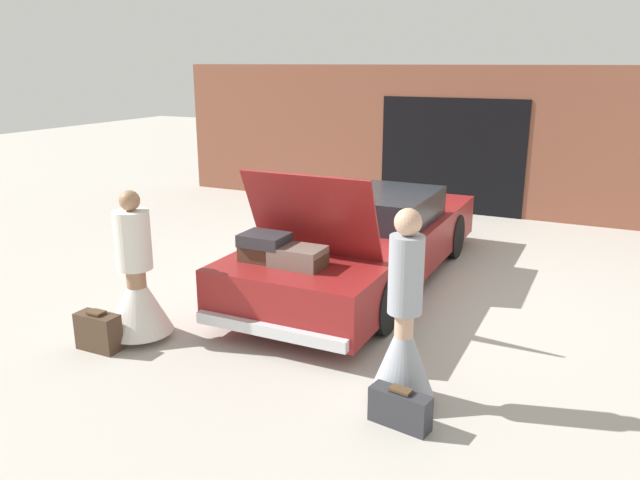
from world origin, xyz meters
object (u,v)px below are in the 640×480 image
person_left (137,288)px  suitcase_beside_left_person (98,332)px  person_right (404,336)px  car (364,241)px  suitcase_beside_right_person (400,408)px

person_left → suitcase_beside_left_person: 0.58m
person_right → suitcase_beside_left_person: size_ratio=3.75×
car → person_right: (1.47, -2.79, 0.07)m
car → person_right: car is taller
suitcase_beside_left_person → suitcase_beside_right_person: 3.24m
suitcase_beside_left_person → suitcase_beside_right_person: (3.24, 0.01, -0.04)m
person_left → person_right: bearing=101.1°
person_left → suitcase_beside_left_person: (-0.19, -0.41, -0.37)m
person_right → suitcase_beside_right_person: size_ratio=3.26×
car → suitcase_beside_right_person: 3.54m
suitcase_beside_right_person → person_left: bearing=172.5°
person_right → suitcase_beside_left_person: bearing=99.8°
suitcase_beside_right_person → suitcase_beside_left_person: bearing=-179.9°
person_left → person_right: 2.94m
person_left → car: bearing=163.8°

